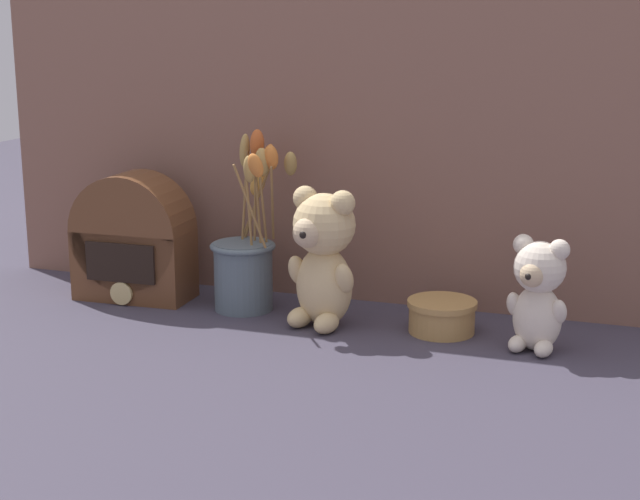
{
  "coord_description": "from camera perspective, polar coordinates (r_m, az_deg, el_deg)",
  "views": [
    {
      "loc": [
        0.52,
        -1.48,
        0.51
      ],
      "look_at": [
        0.0,
        0.02,
        0.12
      ],
      "focal_mm": 55.0,
      "sensor_mm": 36.0,
      "label": 1
    }
  ],
  "objects": [
    {
      "name": "ground_plane",
      "position": [
        1.65,
        -0.23,
        -4.34
      ],
      "size": [
        4.0,
        4.0,
        0.0
      ],
      "primitive_type": "plane",
      "color": "#3D3847"
    },
    {
      "name": "backdrop_wall",
      "position": [
        1.74,
        1.6,
        7.85
      ],
      "size": [
        1.36,
        0.02,
        0.67
      ],
      "color": "#845B4C",
      "rests_on": "ground"
    },
    {
      "name": "teddy_bear_large",
      "position": [
        1.61,
        0.14,
        -0.31
      ],
      "size": [
        0.13,
        0.12,
        0.23
      ],
      "color": "#DBBC84",
      "rests_on": "ground"
    },
    {
      "name": "teddy_bear_medium",
      "position": [
        1.54,
        12.57,
        -2.42
      ],
      "size": [
        0.1,
        0.09,
        0.18
      ],
      "color": "beige",
      "rests_on": "ground"
    },
    {
      "name": "flower_vase",
      "position": [
        1.72,
        -4.33,
        -0.44
      ],
      "size": [
        0.15,
        0.17,
        0.32
      ],
      "color": "slate",
      "rests_on": "ground"
    },
    {
      "name": "vintage_radio",
      "position": [
        1.81,
        -10.79,
        0.4
      ],
      "size": [
        0.21,
        0.11,
        0.23
      ],
      "color": "brown",
      "rests_on": "ground"
    },
    {
      "name": "decorative_tin_tall",
      "position": [
        1.62,
        7.1,
        -3.84
      ],
      "size": [
        0.11,
        0.11,
        0.05
      ],
      "color": "tan",
      "rests_on": "ground"
    }
  ]
}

